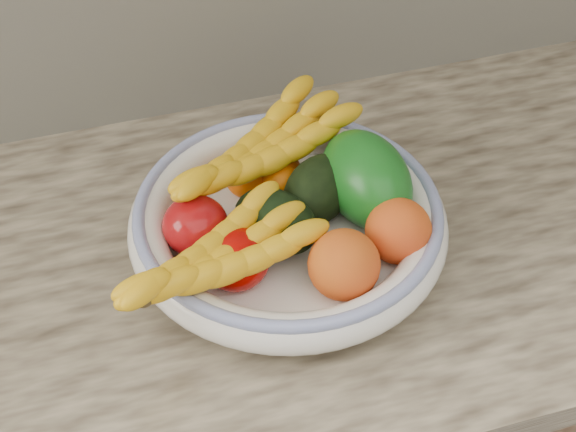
# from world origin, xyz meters

# --- Properties ---
(kitchen_counter) EXTENTS (2.44, 0.66, 1.40)m
(kitchen_counter) POSITION_xyz_m (0.00, 1.69, 0.46)
(kitchen_counter) COLOR brown
(kitchen_counter) RESTS_ON ground
(fruit_bowl) EXTENTS (0.39, 0.39, 0.08)m
(fruit_bowl) POSITION_xyz_m (0.00, 1.66, 0.95)
(fruit_bowl) COLOR white
(fruit_bowl) RESTS_ON kitchen_counter
(clementine_back_left) EXTENTS (0.07, 0.07, 0.05)m
(clementine_back_left) POSITION_xyz_m (-0.03, 1.75, 0.95)
(clementine_back_left) COLOR #FF6705
(clementine_back_left) RESTS_ON fruit_bowl
(clementine_back_right) EXTENTS (0.07, 0.07, 0.05)m
(clementine_back_right) POSITION_xyz_m (0.01, 1.75, 0.95)
(clementine_back_right) COLOR #E15104
(clementine_back_right) RESTS_ON fruit_bowl
(clementine_back_mid) EXTENTS (0.06, 0.06, 0.05)m
(clementine_back_mid) POSITION_xyz_m (0.01, 1.73, 0.95)
(clementine_back_mid) COLOR orange
(clementine_back_mid) RESTS_ON fruit_bowl
(tomato_left) EXTENTS (0.08, 0.08, 0.07)m
(tomato_left) POSITION_xyz_m (-0.11, 1.67, 0.96)
(tomato_left) COLOR #A00C0F
(tomato_left) RESTS_ON fruit_bowl
(tomato_near_left) EXTENTS (0.09, 0.09, 0.07)m
(tomato_near_left) POSITION_xyz_m (-0.08, 1.61, 0.96)
(tomato_near_left) COLOR #A60400
(tomato_near_left) RESTS_ON fruit_bowl
(avocado_center) EXTENTS (0.13, 0.13, 0.08)m
(avocado_center) POSITION_xyz_m (-0.02, 1.65, 0.96)
(avocado_center) COLOR black
(avocado_center) RESTS_ON fruit_bowl
(avocado_right) EXTENTS (0.14, 0.13, 0.08)m
(avocado_right) POSITION_xyz_m (0.05, 1.69, 0.96)
(avocado_right) COLOR black
(avocado_right) RESTS_ON fruit_bowl
(green_mango) EXTENTS (0.15, 0.17, 0.13)m
(green_mango) POSITION_xyz_m (0.11, 1.68, 0.98)
(green_mango) COLOR #0F5413
(green_mango) RESTS_ON fruit_bowl
(peach_front) EXTENTS (0.11, 0.11, 0.08)m
(peach_front) POSITION_xyz_m (0.04, 1.56, 0.97)
(peach_front) COLOR orange
(peach_front) RESTS_ON fruit_bowl
(peach_right) EXTENTS (0.10, 0.10, 0.08)m
(peach_right) POSITION_xyz_m (0.11, 1.59, 0.97)
(peach_right) COLOR orange
(peach_right) RESTS_ON fruit_bowl
(banana_bunch_back) EXTENTS (0.31, 0.24, 0.08)m
(banana_bunch_back) POSITION_xyz_m (-0.01, 1.75, 0.99)
(banana_bunch_back) COLOR #E9B013
(banana_bunch_back) RESTS_ON fruit_bowl
(banana_bunch_front) EXTENTS (0.30, 0.21, 0.08)m
(banana_bunch_front) POSITION_xyz_m (-0.10, 1.59, 0.98)
(banana_bunch_front) COLOR yellow
(banana_bunch_front) RESTS_ON fruit_bowl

